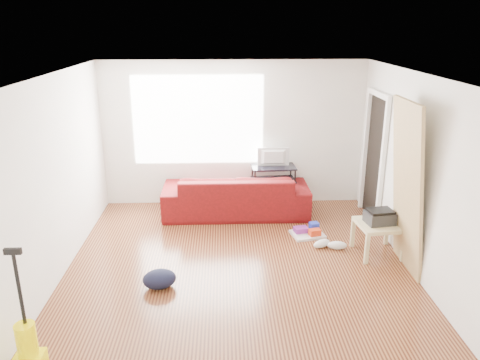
{
  "coord_description": "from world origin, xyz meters",
  "views": [
    {
      "loc": [
        -0.18,
        -5.38,
        3.08
      ],
      "look_at": [
        0.04,
        0.6,
        1.05
      ],
      "focal_mm": 35.0,
      "sensor_mm": 36.0,
      "label": 1
    }
  ],
  "objects_px": {
    "cleaning_tray": "(308,232)",
    "backpack": "(160,287)",
    "sofa": "(236,213)",
    "side_table": "(379,228)",
    "tv_stand": "(273,186)",
    "bucket": "(258,219)",
    "vacuum": "(27,350)"
  },
  "relations": [
    {
      "from": "sofa",
      "to": "bucket",
      "type": "distance_m",
      "value": 0.44
    },
    {
      "from": "backpack",
      "to": "tv_stand",
      "type": "bearing_deg",
      "value": 43.03
    },
    {
      "from": "side_table",
      "to": "backpack",
      "type": "xyz_separation_m",
      "value": [
        -2.93,
        -0.77,
        -0.39
      ]
    },
    {
      "from": "sofa",
      "to": "side_table",
      "type": "xyz_separation_m",
      "value": [
        1.93,
        -1.52,
        0.39
      ]
    },
    {
      "from": "cleaning_tray",
      "to": "backpack",
      "type": "xyz_separation_m",
      "value": [
        -2.08,
        -1.4,
        -0.05
      ]
    },
    {
      "from": "bucket",
      "to": "tv_stand",
      "type": "bearing_deg",
      "value": 60.54
    },
    {
      "from": "sofa",
      "to": "vacuum",
      "type": "height_order",
      "value": "vacuum"
    },
    {
      "from": "side_table",
      "to": "backpack",
      "type": "relative_size",
      "value": 1.53
    },
    {
      "from": "cleaning_tray",
      "to": "backpack",
      "type": "relative_size",
      "value": 1.33
    },
    {
      "from": "tv_stand",
      "to": "side_table",
      "type": "distance_m",
      "value": 2.2
    },
    {
      "from": "tv_stand",
      "to": "bucket",
      "type": "height_order",
      "value": "tv_stand"
    },
    {
      "from": "sofa",
      "to": "backpack",
      "type": "height_order",
      "value": "sofa"
    },
    {
      "from": "backpack",
      "to": "cleaning_tray",
      "type": "bearing_deg",
      "value": 19.82
    },
    {
      "from": "sofa",
      "to": "tv_stand",
      "type": "bearing_deg",
      "value": -157.55
    },
    {
      "from": "bucket",
      "to": "backpack",
      "type": "relative_size",
      "value": 0.74
    },
    {
      "from": "tv_stand",
      "to": "side_table",
      "type": "xyz_separation_m",
      "value": [
        1.27,
        -1.79,
        0.01
      ]
    },
    {
      "from": "side_table",
      "to": "vacuum",
      "type": "height_order",
      "value": "vacuum"
    },
    {
      "from": "tv_stand",
      "to": "backpack",
      "type": "height_order",
      "value": "tv_stand"
    },
    {
      "from": "bucket",
      "to": "side_table",
      "type": "bearing_deg",
      "value": -39.04
    },
    {
      "from": "sofa",
      "to": "vacuum",
      "type": "xyz_separation_m",
      "value": [
        -2.02,
        -3.71,
        0.23
      ]
    },
    {
      "from": "sofa",
      "to": "bucket",
      "type": "relative_size",
      "value": 7.99
    },
    {
      "from": "tv_stand",
      "to": "backpack",
      "type": "xyz_separation_m",
      "value": [
        -1.65,
        -2.56,
        -0.38
      ]
    },
    {
      "from": "vacuum",
      "to": "cleaning_tray",
      "type": "bearing_deg",
      "value": 41.97
    },
    {
      "from": "sofa",
      "to": "bucket",
      "type": "bearing_deg",
      "value": 145.28
    },
    {
      "from": "tv_stand",
      "to": "sofa",
      "type": "bearing_deg",
      "value": -160.98
    },
    {
      "from": "side_table",
      "to": "tv_stand",
      "type": "bearing_deg",
      "value": 125.43
    },
    {
      "from": "sofa",
      "to": "side_table",
      "type": "height_order",
      "value": "side_table"
    },
    {
      "from": "side_table",
      "to": "cleaning_tray",
      "type": "xyz_separation_m",
      "value": [
        -0.85,
        0.63,
        -0.34
      ]
    },
    {
      "from": "tv_stand",
      "to": "bucket",
      "type": "bearing_deg",
      "value": -122.89
    },
    {
      "from": "sofa",
      "to": "cleaning_tray",
      "type": "relative_size",
      "value": 4.46
    },
    {
      "from": "sofa",
      "to": "bucket",
      "type": "xyz_separation_m",
      "value": [
        0.36,
        -0.25,
        0.0
      ]
    },
    {
      "from": "sofa",
      "to": "cleaning_tray",
      "type": "distance_m",
      "value": 1.4
    }
  ]
}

